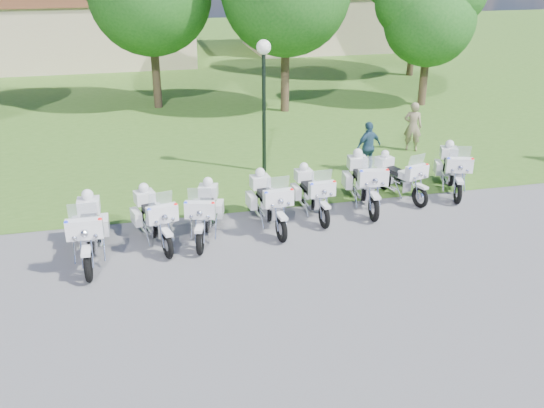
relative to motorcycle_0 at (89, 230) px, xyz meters
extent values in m
plane|color=slate|center=(4.25, -1.23, -0.72)|extent=(100.00, 100.00, 0.00)
cube|color=#3E6821|center=(4.25, 25.77, -0.71)|extent=(100.00, 48.00, 0.01)
torus|color=black|center=(-0.01, -1.06, -0.36)|extent=(0.14, 0.72, 0.72)
torus|color=black|center=(0.01, 0.76, -0.36)|extent=(0.14, 0.72, 0.72)
cube|color=white|center=(-0.01, -1.09, 0.01)|extent=(0.20, 0.47, 0.08)
cube|color=white|center=(-0.01, -0.82, 0.41)|extent=(0.78, 0.26, 0.43)
cube|color=silver|center=(0.00, -0.75, 0.79)|extent=(0.60, 0.13, 0.40)
sphere|color=red|center=(0.34, -0.88, 0.62)|extent=(0.10, 0.10, 0.10)
sphere|color=#1426E5|center=(-0.35, -0.88, 0.62)|extent=(0.10, 0.10, 0.10)
cube|color=silver|center=(0.00, -0.13, -0.23)|extent=(0.37, 0.60, 0.37)
cube|color=white|center=(0.00, -0.39, 0.14)|extent=(0.35, 0.56, 0.24)
cube|color=black|center=(0.00, 0.19, 0.12)|extent=(0.37, 0.67, 0.13)
cube|color=white|center=(0.33, 0.60, -0.18)|extent=(0.20, 0.56, 0.39)
cube|color=white|center=(-0.32, 0.61, -0.18)|extent=(0.20, 0.56, 0.39)
cube|color=white|center=(0.01, 0.80, 0.27)|extent=(0.52, 0.43, 0.34)
sphere|color=white|center=(0.01, 0.80, 0.55)|extent=(0.28, 0.28, 0.28)
torus|color=black|center=(1.73, -0.41, -0.39)|extent=(0.28, 0.67, 0.66)
torus|color=black|center=(1.33, 1.21, -0.39)|extent=(0.28, 0.67, 0.66)
cube|color=white|center=(1.73, -0.43, -0.05)|extent=(0.27, 0.46, 0.07)
cube|color=white|center=(1.67, -0.19, 0.31)|extent=(0.74, 0.40, 0.39)
cube|color=silver|center=(1.66, -0.13, 0.66)|extent=(0.56, 0.25, 0.37)
sphere|color=red|center=(1.99, -0.17, 0.50)|extent=(0.09, 0.09, 0.09)
sphere|color=#1426E5|center=(1.38, -0.32, 0.50)|extent=(0.09, 0.09, 0.09)
cube|color=silver|center=(1.52, 0.42, -0.28)|extent=(0.46, 0.61, 0.33)
cube|color=white|center=(1.58, 0.19, 0.07)|extent=(0.43, 0.57, 0.22)
cube|color=black|center=(1.45, 0.71, 0.05)|extent=(0.47, 0.67, 0.12)
cube|color=white|center=(1.65, 1.14, -0.23)|extent=(0.29, 0.54, 0.35)
cube|color=white|center=(1.08, 1.00, -0.23)|extent=(0.29, 0.54, 0.35)
cube|color=white|center=(1.32, 1.24, 0.19)|extent=(0.55, 0.49, 0.31)
sphere|color=white|center=(1.32, 1.24, 0.44)|extent=(0.25, 0.25, 0.25)
torus|color=black|center=(2.49, -0.39, -0.39)|extent=(0.29, 0.67, 0.66)
torus|color=black|center=(2.92, 1.23, -0.39)|extent=(0.29, 0.67, 0.66)
cube|color=white|center=(2.48, -0.40, -0.05)|extent=(0.28, 0.46, 0.07)
cube|color=white|center=(2.55, -0.17, 0.32)|extent=(0.75, 0.41, 0.39)
cube|color=silver|center=(2.56, -0.11, 0.66)|extent=(0.56, 0.26, 0.37)
sphere|color=red|center=(2.84, -0.31, 0.51)|extent=(0.09, 0.09, 0.09)
sphere|color=#1426E5|center=(2.23, -0.14, 0.51)|extent=(0.09, 0.09, 0.09)
cube|color=silver|center=(2.71, 0.44, -0.27)|extent=(0.47, 0.62, 0.34)
cube|color=white|center=(2.65, 0.21, 0.07)|extent=(0.44, 0.58, 0.22)
cube|color=black|center=(2.79, 0.73, 0.05)|extent=(0.48, 0.68, 0.12)
cube|color=white|center=(3.17, 1.01, -0.22)|extent=(0.30, 0.54, 0.35)
cube|color=white|center=(2.60, 1.17, -0.22)|extent=(0.30, 0.54, 0.35)
cube|color=white|center=(2.93, 1.26, 0.19)|extent=(0.56, 0.50, 0.32)
sphere|color=white|center=(2.93, 1.26, 0.45)|extent=(0.26, 0.26, 0.26)
torus|color=black|center=(4.50, -0.19, -0.38)|extent=(0.19, 0.68, 0.68)
torus|color=black|center=(4.36, 1.52, -0.38)|extent=(0.19, 0.68, 0.68)
cube|color=white|center=(4.50, -0.21, -0.03)|extent=(0.22, 0.46, 0.07)
cube|color=white|center=(4.48, 0.04, 0.34)|extent=(0.74, 0.30, 0.40)
cube|color=silver|center=(4.47, 0.10, 0.70)|extent=(0.57, 0.17, 0.38)
sphere|color=red|center=(4.81, 0.01, 0.53)|extent=(0.09, 0.09, 0.09)
sphere|color=#1426E5|center=(4.16, -0.04, 0.53)|extent=(0.09, 0.09, 0.09)
cube|color=silver|center=(4.43, 0.69, -0.26)|extent=(0.39, 0.59, 0.34)
cube|color=white|center=(4.45, 0.45, 0.09)|extent=(0.37, 0.55, 0.22)
cube|color=black|center=(4.40, 0.99, 0.07)|extent=(0.39, 0.65, 0.12)
cube|color=white|center=(4.67, 1.40, -0.21)|extent=(0.22, 0.54, 0.36)
cube|color=white|center=(4.07, 1.35, -0.21)|extent=(0.22, 0.54, 0.36)
cube|color=white|center=(4.35, 1.55, 0.21)|extent=(0.52, 0.44, 0.32)
sphere|color=white|center=(4.35, 1.55, 0.47)|extent=(0.26, 0.26, 0.26)
torus|color=black|center=(5.76, 0.31, -0.41)|extent=(0.16, 0.64, 0.63)
torus|color=black|center=(5.67, 1.91, -0.41)|extent=(0.16, 0.64, 0.63)
cube|color=white|center=(5.76, 0.29, -0.08)|extent=(0.19, 0.42, 0.07)
cube|color=white|center=(5.75, 0.52, 0.27)|extent=(0.69, 0.26, 0.38)
cube|color=silver|center=(5.74, 0.58, 0.60)|extent=(0.53, 0.14, 0.35)
sphere|color=red|center=(6.05, 0.48, 0.45)|extent=(0.08, 0.08, 0.08)
sphere|color=#1426E5|center=(5.45, 0.45, 0.45)|extent=(0.08, 0.08, 0.08)
cube|color=silver|center=(5.71, 1.13, -0.29)|extent=(0.35, 0.54, 0.32)
cube|color=white|center=(5.72, 0.90, 0.04)|extent=(0.33, 0.51, 0.21)
cube|color=black|center=(5.70, 1.41, 0.02)|extent=(0.35, 0.60, 0.11)
cube|color=white|center=(5.96, 1.78, -0.25)|extent=(0.20, 0.50, 0.34)
cube|color=white|center=(5.40, 1.75, -0.25)|extent=(0.20, 0.50, 0.34)
cube|color=white|center=(5.67, 1.93, 0.15)|extent=(0.47, 0.40, 0.30)
sphere|color=white|center=(5.67, 1.93, 0.39)|extent=(0.24, 0.24, 0.24)
torus|color=black|center=(7.16, 0.42, -0.36)|extent=(0.22, 0.73, 0.72)
torus|color=black|center=(7.35, 2.23, -0.36)|extent=(0.22, 0.73, 0.72)
cube|color=white|center=(7.15, 0.40, 0.01)|extent=(0.24, 0.49, 0.08)
cube|color=white|center=(7.18, 0.67, 0.41)|extent=(0.80, 0.34, 0.43)
cube|color=silver|center=(7.19, 0.73, 0.78)|extent=(0.61, 0.19, 0.40)
sphere|color=red|center=(7.52, 0.56, 0.61)|extent=(0.10, 0.10, 0.10)
sphere|color=#1426E5|center=(6.83, 0.64, 0.61)|extent=(0.10, 0.10, 0.10)
cube|color=silver|center=(7.26, 1.35, -0.23)|extent=(0.43, 0.64, 0.36)
cube|color=white|center=(7.23, 1.09, 0.14)|extent=(0.40, 0.59, 0.24)
cube|color=black|center=(7.29, 1.67, 0.12)|extent=(0.43, 0.70, 0.13)
cube|color=white|center=(7.65, 2.04, -0.18)|extent=(0.25, 0.57, 0.39)
cube|color=white|center=(7.01, 2.11, -0.18)|extent=(0.25, 0.57, 0.39)
cube|color=white|center=(7.36, 2.26, 0.27)|extent=(0.56, 0.48, 0.34)
sphere|color=white|center=(7.36, 2.26, 0.55)|extent=(0.28, 0.28, 0.28)
torus|color=black|center=(8.74, 0.97, -0.41)|extent=(0.28, 0.63, 0.62)
torus|color=black|center=(8.31, 2.48, -0.41)|extent=(0.28, 0.63, 0.62)
cube|color=white|center=(8.74, 0.95, -0.09)|extent=(0.27, 0.44, 0.06)
cube|color=white|center=(8.68, 1.18, 0.25)|extent=(0.70, 0.39, 0.37)
cube|color=silver|center=(8.67, 1.23, 0.58)|extent=(0.53, 0.25, 0.35)
sphere|color=red|center=(8.98, 1.20, 0.43)|extent=(0.08, 0.08, 0.08)
sphere|color=#1426E5|center=(8.41, 1.04, 0.43)|extent=(0.08, 0.08, 0.08)
cube|color=silver|center=(8.52, 1.75, -0.30)|extent=(0.44, 0.58, 0.31)
cube|color=white|center=(8.58, 1.53, 0.02)|extent=(0.41, 0.54, 0.20)
cube|color=black|center=(8.45, 2.01, 0.00)|extent=(0.46, 0.64, 0.11)
cube|color=white|center=(8.62, 2.43, -0.25)|extent=(0.29, 0.51, 0.33)
cube|color=white|center=(8.09, 2.28, -0.25)|extent=(0.29, 0.51, 0.33)
cube|color=white|center=(8.31, 2.51, 0.13)|extent=(0.53, 0.48, 0.30)
sphere|color=white|center=(8.31, 2.51, 0.37)|extent=(0.24, 0.24, 0.24)
torus|color=black|center=(9.90, 0.98, -0.38)|extent=(0.34, 0.68, 0.68)
torus|color=black|center=(10.43, 2.62, -0.38)|extent=(0.34, 0.68, 0.68)
cube|color=white|center=(9.89, 0.96, -0.03)|extent=(0.31, 0.48, 0.07)
cube|color=white|center=(9.97, 1.20, 0.34)|extent=(0.77, 0.46, 0.40)
cube|color=silver|center=(9.99, 1.26, 0.70)|extent=(0.58, 0.29, 0.38)
sphere|color=red|center=(10.26, 1.05, 0.54)|extent=(0.09, 0.09, 0.09)
sphere|color=#1426E5|center=(9.64, 1.25, 0.54)|extent=(0.09, 0.09, 0.09)
cube|color=silver|center=(10.17, 1.82, -0.26)|extent=(0.50, 0.64, 0.34)
cube|color=white|center=(10.10, 1.59, 0.09)|extent=(0.47, 0.60, 0.22)
cube|color=black|center=(10.27, 2.11, 0.07)|extent=(0.52, 0.70, 0.12)
cube|color=white|center=(10.67, 2.38, -0.21)|extent=(0.34, 0.56, 0.36)
cube|color=white|center=(10.10, 2.57, -0.21)|extent=(0.34, 0.56, 0.36)
cube|color=white|center=(10.44, 2.65, 0.21)|extent=(0.59, 0.54, 0.32)
sphere|color=white|center=(10.44, 2.65, 0.48)|extent=(0.26, 0.26, 0.26)
cylinder|color=black|center=(5.20, 4.84, 1.16)|extent=(0.12, 0.12, 3.76)
sphere|color=white|center=(5.20, 4.84, 3.20)|extent=(0.44, 0.44, 0.44)
cylinder|color=#38281C|center=(2.42, 14.07, 1.07)|extent=(0.36, 0.36, 3.57)
cylinder|color=#38281C|center=(7.78, 12.14, 1.13)|extent=(0.36, 0.36, 3.69)
cylinder|color=#38281C|center=(14.12, 11.78, 0.65)|extent=(0.36, 0.36, 2.73)
sphere|color=#174F16|center=(14.12, 11.78, 3.00)|extent=(3.96, 3.96, 3.96)
sphere|color=#174F16|center=(13.25, 12.09, 3.74)|extent=(2.97, 2.97, 2.97)
cylinder|color=#38281C|center=(16.57, 18.23, 1.66)|extent=(0.36, 0.36, 4.76)
cube|color=#C4AA8D|center=(-1.75, 26.77, 1.08)|extent=(14.00, 8.00, 3.60)
cube|color=#C4AA8D|center=(15.25, 28.77, 1.08)|extent=(11.00, 7.00, 3.60)
imported|color=#89785C|center=(10.73, 5.71, 0.15)|extent=(0.75, 0.65, 1.73)
imported|color=#2E5570|center=(8.41, 4.03, 0.10)|extent=(1.04, 0.70, 1.64)
camera|label=1|loc=(1.19, -13.10, 5.98)|focal=40.00mm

